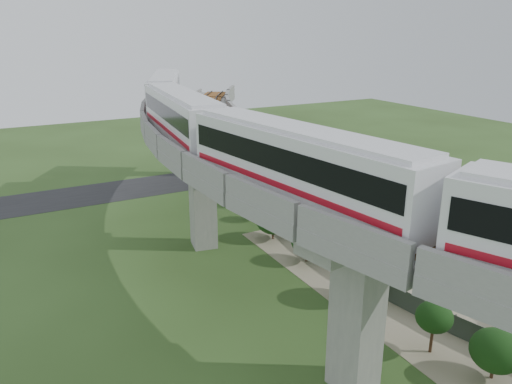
# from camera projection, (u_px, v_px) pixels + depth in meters

# --- Properties ---
(ground) EXTENTS (160.00, 160.00, 0.00)m
(ground) POSITION_uv_depth(u_px,v_px,m) (249.00, 301.00, 35.45)
(ground) COLOR #2E471C
(ground) RESTS_ON ground
(dirt_lot) EXTENTS (18.00, 26.00, 0.04)m
(dirt_lot) POSITION_uv_depth(u_px,v_px,m) (415.00, 269.00, 40.07)
(dirt_lot) COLOR gray
(dirt_lot) RESTS_ON ground
(asphalt_road) EXTENTS (60.00, 8.00, 0.03)m
(asphalt_road) POSITION_uv_depth(u_px,v_px,m) (135.00, 188.00, 60.55)
(asphalt_road) COLOR #232326
(asphalt_road) RESTS_ON ground
(viaduct) EXTENTS (19.58, 73.98, 11.40)m
(viaduct) POSITION_uv_depth(u_px,v_px,m) (298.00, 171.00, 34.35)
(viaduct) COLOR #99968E
(viaduct) RESTS_ON ground
(metro_train) EXTENTS (11.42, 61.33, 3.64)m
(metro_train) POSITION_uv_depth(u_px,v_px,m) (264.00, 133.00, 30.57)
(metro_train) COLOR silver
(metro_train) RESTS_ON ground
(fence) EXTENTS (3.87, 38.73, 1.50)m
(fence) POSITION_uv_depth(u_px,v_px,m) (358.00, 262.00, 39.60)
(fence) COLOR #2D382D
(fence) RESTS_ON ground
(tree_0) EXTENTS (3.02, 3.02, 3.44)m
(tree_0) POSITION_uv_depth(u_px,v_px,m) (245.00, 170.00, 60.23)
(tree_0) COLOR #382314
(tree_0) RESTS_ON ground
(tree_1) EXTENTS (2.99, 2.99, 3.84)m
(tree_1) POSITION_uv_depth(u_px,v_px,m) (256.00, 182.00, 54.11)
(tree_1) COLOR #382314
(tree_1) RESTS_ON ground
(tree_2) EXTENTS (1.95, 1.95, 2.54)m
(tree_2) POSITION_uv_depth(u_px,v_px,m) (259.00, 204.00, 49.85)
(tree_2) COLOR #382314
(tree_2) RESTS_ON ground
(tree_3) EXTENTS (3.15, 3.15, 3.25)m
(tree_3) POSITION_uv_depth(u_px,v_px,m) (273.00, 220.00, 45.30)
(tree_3) COLOR #382314
(tree_3) RESTS_ON ground
(tree_4) EXTENTS (2.65, 2.65, 2.96)m
(tree_4) POSITION_uv_depth(u_px,v_px,m) (307.00, 241.00, 40.88)
(tree_4) COLOR #382314
(tree_4) RESTS_ON ground
(tree_5) EXTENTS (3.14, 3.14, 3.69)m
(tree_5) POSITION_uv_depth(u_px,v_px,m) (361.00, 270.00, 34.87)
(tree_5) COLOR #382314
(tree_5) RESTS_ON ground
(tree_6) EXTENTS (2.17, 2.17, 3.35)m
(tree_6) POSITION_uv_depth(u_px,v_px,m) (434.00, 317.00, 29.06)
(tree_6) COLOR #382314
(tree_6) RESTS_ON ground
(tree_7) EXTENTS (2.77, 2.77, 2.97)m
(tree_7) POSITION_uv_depth(u_px,v_px,m) (496.00, 351.00, 27.05)
(tree_7) COLOR #382314
(tree_7) RESTS_ON ground
(car_red) EXTENTS (3.51, 3.70, 1.25)m
(car_red) POSITION_uv_depth(u_px,v_px,m) (447.00, 266.00, 39.16)
(car_red) COLOR #AA200F
(car_red) RESTS_ON dirt_lot
(car_dark) EXTENTS (4.80, 2.95, 1.30)m
(car_dark) POSITION_uv_depth(u_px,v_px,m) (363.00, 217.00, 49.35)
(car_dark) COLOR black
(car_dark) RESTS_ON dirt_lot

